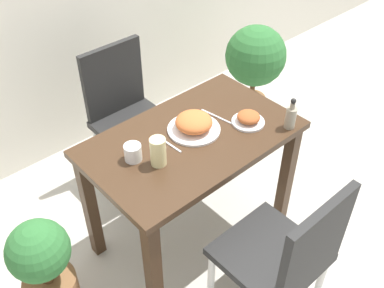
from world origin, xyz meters
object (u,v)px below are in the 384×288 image
Objects in this scene: side_plate at (248,119)px; juice_glass at (158,152)px; potted_plant_left at (46,271)px; potted_plant_right at (255,64)px; sauce_bottle at (291,117)px; chair_far at (127,111)px; drink_cup at (133,153)px; food_plate at (194,124)px; chair_near at (286,256)px.

juice_glass reaches higher than side_plate.
potted_plant_left is 1.90m from potted_plant_right.
sauce_bottle is 1.36m from potted_plant_left.
chair_far is 1.13× the size of potted_plant_right.
sauce_bottle is (0.35, -0.91, 0.29)m from chair_far.
juice_glass is (0.07, -0.10, 0.03)m from drink_cup.
food_plate reaches higher than potted_plant_right.
food_plate is at bearing 141.30° from sauce_bottle.
potted_plant_right reaches higher than potted_plant_left.
drink_cup is at bearing 155.87° from sauce_bottle.
chair_near is 1.58m from potted_plant_right.
potted_plant_right is at bearing 50.81° from sauce_bottle.
food_plate is at bearing 14.69° from juice_glass.
food_plate is 0.97m from potted_plant_left.
sauce_bottle is at bearing -18.96° from juice_glass.
food_plate is at bearing -154.86° from potted_plant_right.
side_plate is 0.26× the size of potted_plant_left.
potted_plant_left is (-0.86, 0.05, -0.44)m from food_plate.
chair_far is 6.52× the size of juice_glass.
side_plate is 0.98× the size of sauce_bottle.
chair_far reaches higher than potted_plant_left.
juice_glass is at bearing -165.31° from food_plate.
juice_glass is 0.82× the size of sauce_bottle.
chair_far is at bearing 88.71° from food_plate.
drink_cup is at bearing -70.58° from chair_near.
sauce_bottle is at bearing -38.70° from food_plate.
juice_glass is 0.17× the size of potted_plant_right.
food_plate is at bearing -97.78° from chair_near.
chair_far is (0.11, 1.30, 0.00)m from chair_near.
food_plate reaches higher than drink_cup.
juice_glass is (-0.28, -0.07, 0.03)m from food_plate.
juice_glass is (-0.29, -0.69, 0.29)m from chair_far.
chair_near is 0.80m from drink_cup.
potted_plant_right is at bearing 25.14° from food_plate.
chair_near is 5.46× the size of side_plate.
chair_near is 0.74m from food_plate.
sauce_bottle is (0.46, 0.39, 0.29)m from chair_near.
chair_near reaches higher than potted_plant_right.
chair_far and sauce_bottle have the same top height.
chair_near is at bearing -70.58° from drink_cup.
chair_near reaches higher than juice_glass.
drink_cup is (-0.35, 0.02, -0.00)m from food_plate.
juice_glass reaches higher than potted_plant_right.
sauce_bottle is at bearing -15.85° from potted_plant_left.
food_plate is at bearing 150.64° from side_plate.
sauce_bottle is at bearing -24.13° from drink_cup.
potted_plant_right reaches higher than side_plate.
drink_cup is at bearing 164.67° from side_plate.
drink_cup is 0.58× the size of juice_glass.
food_plate is 1.54× the size of sauce_bottle.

